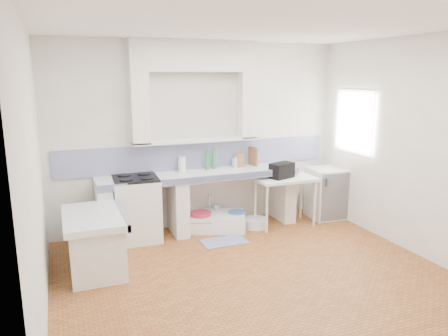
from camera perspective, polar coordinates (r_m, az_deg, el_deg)
name	(u,v)px	position (r m, az deg, el deg)	size (l,w,h in m)	color
floor	(256,277)	(5.13, 4.25, -14.36)	(4.50, 4.50, 0.00)	#9F5C2E
ceiling	(260,26)	(4.62, 4.83, 18.47)	(4.50, 4.50, 0.00)	white
wall_back	(200,136)	(6.51, -3.26, 4.33)	(4.50, 4.50, 0.00)	white
wall_front	(389,213)	(3.07, 21.26, -5.66)	(4.50, 4.50, 0.00)	white
wall_left	(34,177)	(4.22, -24.10, -1.13)	(4.50, 4.50, 0.00)	white
wall_right	(415,147)	(6.01, 24.21, 2.59)	(4.50, 4.50, 0.00)	white
alcove_mass	(195,56)	(6.30, -3.91, 14.78)	(1.90, 0.25, 0.45)	white
window_frame	(365,122)	(6.97, 18.32, 5.92)	(0.35, 0.86, 1.06)	#372211
lace_valance	(359,97)	(6.85, 17.60, 9.06)	(0.01, 0.84, 0.24)	white
counter_slab	(200,175)	(6.30, -3.20, -0.94)	(3.00, 0.60, 0.08)	white
counter_lip	(207,179)	(6.04, -2.35, -1.51)	(3.00, 0.04, 0.10)	navy
counter_pier_left	(105,215)	(6.14, -15.71, -6.11)	(0.20, 0.55, 0.82)	white
counter_pier_mid	(178,207)	(6.32, -6.17, -5.18)	(0.20, 0.55, 0.82)	white
counter_pier_right	(283,195)	(6.96, 7.86, -3.56)	(0.20, 0.55, 0.82)	white
peninsula_top	(94,217)	(5.29, -17.07, -6.34)	(0.70, 1.10, 0.08)	white
peninsula_base	(96,245)	(5.41, -16.84, -9.86)	(0.60, 1.00, 0.62)	white
peninsula_lip	(122,214)	(5.32, -13.52, -6.02)	(0.04, 1.10, 0.10)	navy
backsplash	(200,155)	(6.54, -3.19, 1.71)	(4.27, 0.03, 0.40)	navy
stove	(137,210)	(6.17, -11.61, -5.48)	(0.62, 0.60, 0.89)	white
sink	(214,222)	(6.53, -1.41, -7.27)	(0.94, 0.51, 0.22)	white
side_table	(285,202)	(6.69, 8.16, -4.48)	(0.92, 0.51, 0.04)	white
fridge	(326,193)	(7.20, 13.48, -3.27)	(0.53, 0.53, 0.82)	white
bucket_red	(201,222)	(6.44, -3.15, -7.23)	(0.32, 0.32, 0.30)	#C62241
bucket_orange	(224,222)	(6.49, -0.06, -7.28)	(0.27, 0.27, 0.25)	#F04A17
bucket_blue	(237,220)	(6.57, 1.74, -6.97)	(0.28, 0.28, 0.27)	blue
basin_white	(256,223)	(6.64, 4.29, -7.34)	(0.36, 0.36, 0.14)	white
water_bottle_a	(201,217)	(6.65, -3.08, -6.61)	(0.08, 0.08, 0.30)	silver
water_bottle_b	(217,215)	(6.73, -0.95, -6.27)	(0.08, 0.08, 0.32)	silver
black_bag	(282,170)	(6.55, 7.76, -0.32)	(0.37, 0.21, 0.23)	black
green_bottle_a	(207,160)	(6.44, -2.26, 1.04)	(0.06, 0.06, 0.29)	#317B46
green_bottle_b	(214,159)	(6.48, -1.37, 1.16)	(0.06, 0.06, 0.30)	#317B46
knife_block	(240,160)	(6.64, 2.11, 1.11)	(0.11, 0.09, 0.22)	#98673C
cutting_board	(253,156)	(6.73, 3.91, 1.57)	(0.02, 0.22, 0.30)	#98673C
paper_towel	(182,164)	(6.33, -5.65, 0.51)	(0.11, 0.11, 0.22)	white
soap_bottle	(236,161)	(6.62, 1.58, 0.99)	(0.09, 0.09, 0.20)	white
rug	(224,241)	(6.09, 0.01, -9.82)	(0.63, 0.36, 0.01)	navy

